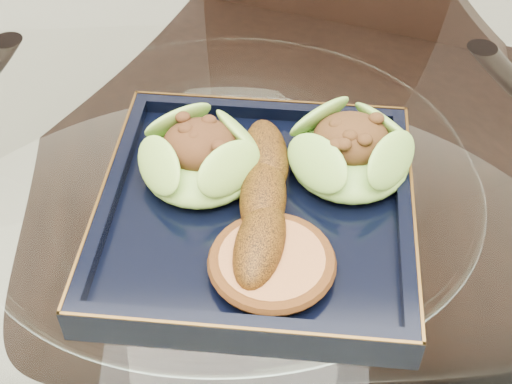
{
  "coord_description": "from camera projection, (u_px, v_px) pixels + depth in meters",
  "views": [
    {
      "loc": [
        0.03,
        -0.43,
        1.23
      ],
      "look_at": [
        0.02,
        -0.01,
        0.8
      ],
      "focal_mm": 50.0,
      "sensor_mm": 36.0,
      "label": 1
    }
  ],
  "objects": [
    {
      "name": "dining_table",
      "position": [
        235.0,
        320.0,
        0.76
      ],
      "size": [
        1.13,
        1.13,
        0.77
      ],
      "color": "white",
      "rests_on": "ground"
    },
    {
      "name": "dining_chair",
      "position": [
        294.0,
        164.0,
        1.1
      ],
      "size": [
        0.47,
        0.47,
        0.86
      ],
      "rotation": [
        0.0,
        0.0,
        -0.31
      ],
      "color": "black",
      "rests_on": "ground"
    },
    {
      "name": "navy_plate",
      "position": [
        256.0,
        216.0,
        0.63
      ],
      "size": [
        0.29,
        0.29,
        0.02
      ],
      "primitive_type": "cube",
      "rotation": [
        0.0,
        0.0,
        -0.07
      ],
      "color": "black",
      "rests_on": "dining_table"
    },
    {
      "name": "lettuce_wrap_left",
      "position": [
        201.0,
        159.0,
        0.64
      ],
      "size": [
        0.13,
        0.13,
        0.04
      ],
      "primitive_type": "ellipsoid",
      "rotation": [
        0.0,
        0.0,
        0.23
      ],
      "color": "#699C2D",
      "rests_on": "navy_plate"
    },
    {
      "name": "lettuce_wrap_right",
      "position": [
        350.0,
        154.0,
        0.64
      ],
      "size": [
        0.14,
        0.14,
        0.04
      ],
      "primitive_type": "ellipsoid",
      "rotation": [
        0.0,
        0.0,
        0.36
      ],
      "color": "#58932A",
      "rests_on": "navy_plate"
    },
    {
      "name": "roasted_plantain",
      "position": [
        263.0,
        197.0,
        0.6
      ],
      "size": [
        0.05,
        0.19,
        0.04
      ],
      "primitive_type": "ellipsoid",
      "rotation": [
        0.0,
        0.0,
        1.54
      ],
      "color": "#5D3309",
      "rests_on": "navy_plate"
    },
    {
      "name": "crumb_patty",
      "position": [
        272.0,
        264.0,
        0.57
      ],
      "size": [
        0.12,
        0.12,
        0.02
      ],
      "primitive_type": "cylinder",
      "rotation": [
        0.0,
        0.0,
        -0.41
      ],
      "color": "#B16E3B",
      "rests_on": "navy_plate"
    }
  ]
}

